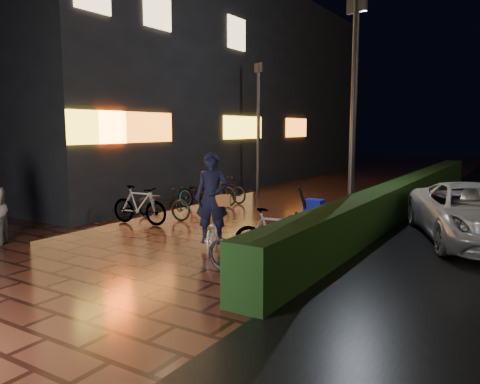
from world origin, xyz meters
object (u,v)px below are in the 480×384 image
Objects in this scene: cyclist at (213,213)px; cart_assembly at (313,208)px; traffic_barrier at (294,251)px; van at (475,213)px.

cart_assembly is at bearing 67.78° from cyclist.
traffic_barrier is 1.44× the size of cart_assembly.
van is 4.11× the size of cart_assembly.
cart_assembly is (-1.01, 3.22, 0.26)m from traffic_barrier.
van is 4.79m from traffic_barrier.
cart_assembly is at bearing 107.40° from traffic_barrier.
cart_assembly reaches higher than traffic_barrier.
cart_assembly is at bearing 170.54° from van.
van reaches higher than cart_assembly.
traffic_barrier is at bearing -72.60° from cart_assembly.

